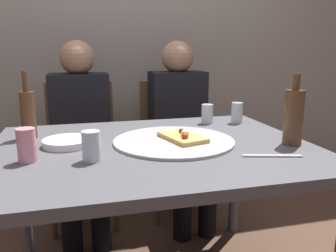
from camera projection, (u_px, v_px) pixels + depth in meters
back_wall at (116, 23)px, 2.52m from camera, size 6.00×0.10×2.60m
dining_table at (153, 163)px, 1.46m from camera, size 1.32×1.01×0.73m
pizza_tray at (174, 141)px, 1.48m from camera, size 0.52×0.52×0.01m
pizza_slice_last at (183, 137)px, 1.48m from camera, size 0.18×0.25×0.05m
wine_bottle at (28, 113)px, 1.53m from camera, size 0.06×0.06×0.30m
beer_bottle at (294, 116)px, 1.43m from camera, size 0.08×0.08×0.30m
tumbler_far at (237, 113)px, 1.85m from camera, size 0.06×0.06×0.11m
wine_glass at (91, 146)px, 1.23m from camera, size 0.07×0.07×0.11m
short_glass at (207, 114)px, 1.84m from camera, size 0.06×0.06×0.10m
soda_can at (27, 145)px, 1.22m from camera, size 0.07×0.07×0.12m
plate_stack at (67, 142)px, 1.43m from camera, size 0.20×0.20×0.03m
table_knife at (272, 156)px, 1.29m from camera, size 0.22×0.08×0.01m
chair_left at (82, 142)px, 2.27m from camera, size 0.44×0.44×0.90m
chair_right at (175, 136)px, 2.43m from camera, size 0.44×0.44×0.90m
guest_in_sweater at (81, 129)px, 2.10m from camera, size 0.36×0.56×1.17m
guest_in_beanie at (181, 123)px, 2.26m from camera, size 0.36×0.56×1.17m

